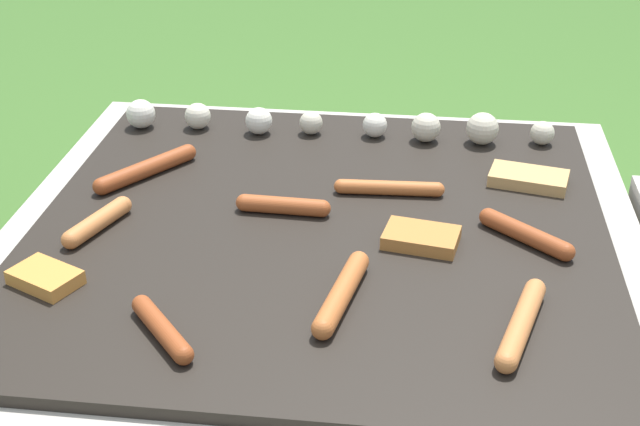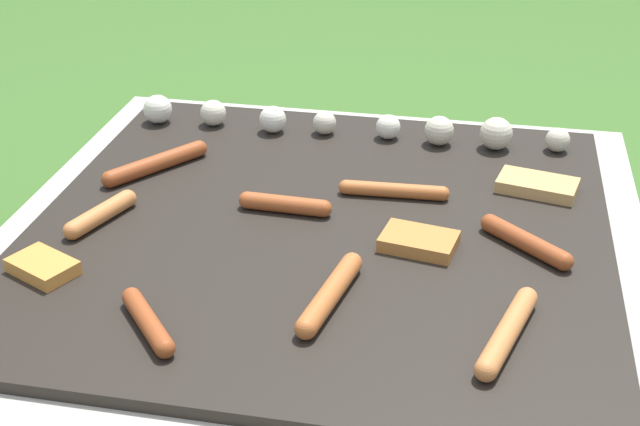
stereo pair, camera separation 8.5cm
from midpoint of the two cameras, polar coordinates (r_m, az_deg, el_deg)
name	(u,v)px [view 2 (the right image)]	position (r m, az deg, el deg)	size (l,w,h in m)	color
grill	(320,334)	(1.45, 1.69, -7.79)	(0.98, 0.98, 0.40)	#B2AA9E
sausage_back_left	(156,163)	(1.52, -8.89, 3.13)	(0.13, 0.17, 0.03)	#93421E
sausage_mid_right	(101,214)	(1.37, -12.13, -0.08)	(0.07, 0.14, 0.03)	#C6753D
sausage_front_left	(394,190)	(1.42, 6.45, 1.43)	(0.18, 0.03, 0.02)	#B7602D
sausage_mid_left	(286,204)	(1.37, -0.44, 0.53)	(0.15, 0.03, 0.03)	#A34C23
sausage_back_right	(330,294)	(1.16, 2.76, -5.23)	(0.06, 0.19, 0.03)	#B7602D
sausage_front_center	(148,322)	(1.12, -8.85, -6.93)	(0.10, 0.12, 0.03)	#93421E
sausage_back_center	(526,241)	(1.31, 14.83, -1.81)	(0.13, 0.12, 0.03)	#93421E
sausage_front_right	(507,332)	(1.12, 14.06, -7.44)	(0.08, 0.19, 0.03)	#C6753D
bread_slice_left	(419,241)	(1.29, 8.23, -1.84)	(0.12, 0.09, 0.02)	#B27033
bread_slice_center	(43,267)	(1.27, -15.50, -3.37)	(0.11, 0.09, 0.02)	#D18438
bread_slice_right	(537,185)	(1.49, 15.34, 1.70)	(0.14, 0.09, 0.02)	tan
mushroom_row	(351,124)	(1.63, 3.51, 5.70)	(0.78, 0.06, 0.06)	silver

